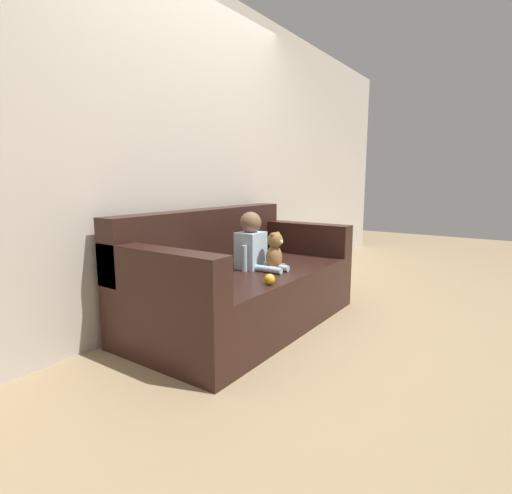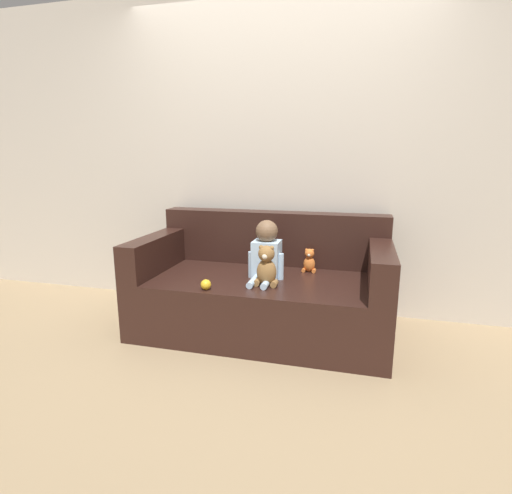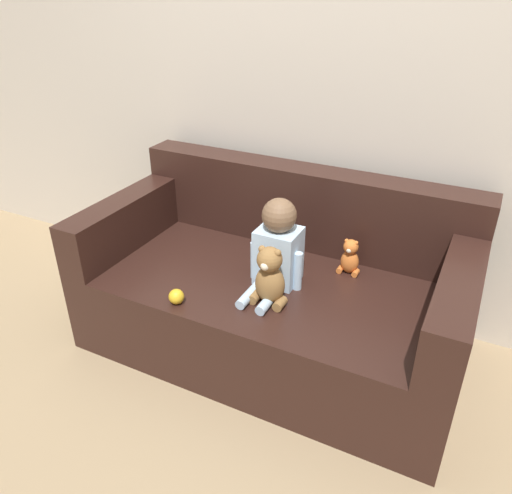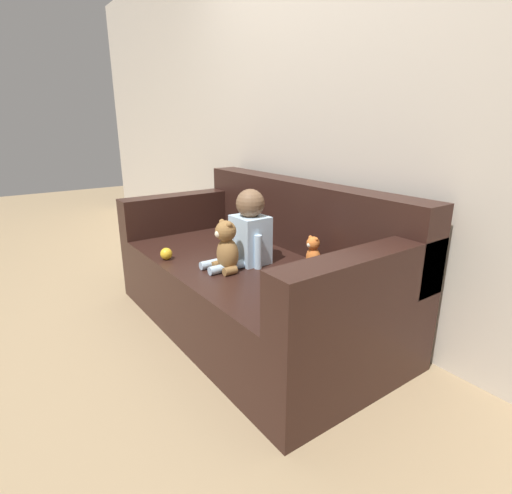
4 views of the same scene
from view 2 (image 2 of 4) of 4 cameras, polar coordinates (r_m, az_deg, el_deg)
ground_plane at (r=3.10m, az=0.84°, el=-11.74°), size 12.00×12.00×0.00m
wall_back at (r=3.37m, az=3.28°, el=12.97°), size 8.00×0.05×2.60m
couch at (r=3.04m, az=1.11°, el=-6.06°), size 1.82×0.95×0.85m
person_baby at (r=2.86m, az=1.47°, el=-0.88°), size 0.26×0.38×0.42m
teddy_bear_brown at (r=2.70m, az=1.50°, el=-2.84°), size 0.16×0.13×0.28m
plush_toy_side at (r=3.06m, az=7.62°, el=-2.00°), size 0.11×0.08×0.18m
toy_ball at (r=2.66m, az=-7.18°, el=-5.35°), size 0.07×0.07×0.07m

